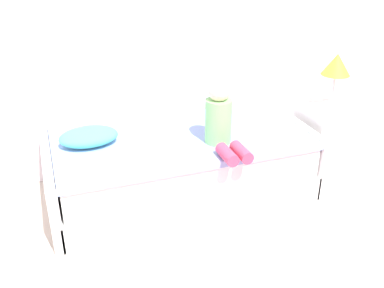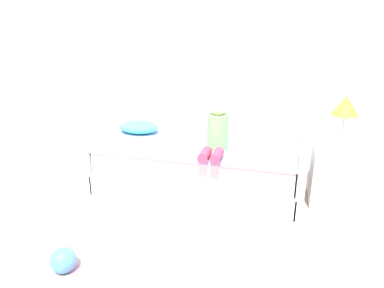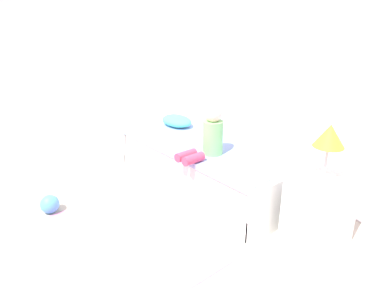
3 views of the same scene
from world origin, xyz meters
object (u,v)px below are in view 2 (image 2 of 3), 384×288
object	(u,v)px
nightstand	(336,173)
toy_ball	(63,260)
bed	(198,164)
child_figure	(217,130)
table_lamp	(345,108)
pillow	(139,127)

from	to	relation	value
nightstand	toy_ball	world-z (taller)	nightstand
bed	child_figure	bearing A→B (deg)	-44.20
bed	nightstand	world-z (taller)	nightstand
bed	child_figure	size ratio (longest dim) A/B	4.14
child_figure	table_lamp	bearing A→B (deg)	10.30
table_lamp	nightstand	bearing A→B (deg)	0.00
nightstand	pillow	distance (m)	2.07
table_lamp	toy_ball	world-z (taller)	table_lamp
table_lamp	toy_ball	size ratio (longest dim) A/B	2.46
child_figure	toy_ball	distance (m)	1.69
nightstand	table_lamp	xyz separation A→B (m)	(0.00, 0.00, 0.64)
nightstand	pillow	size ratio (longest dim) A/B	1.36
pillow	toy_ball	bearing A→B (deg)	-85.71
bed	pillow	size ratio (longest dim) A/B	4.80
toy_ball	table_lamp	bearing A→B (deg)	38.92
pillow	nightstand	bearing A→B (deg)	-3.51
bed	pillow	world-z (taller)	pillow
nightstand	toy_ball	size ratio (longest dim) A/B	3.29
pillow	table_lamp	bearing A→B (deg)	-3.51
bed	nightstand	distance (m)	1.35
child_figure	toy_ball	size ratio (longest dim) A/B	2.79
child_figure	toy_ball	bearing A→B (deg)	-120.91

